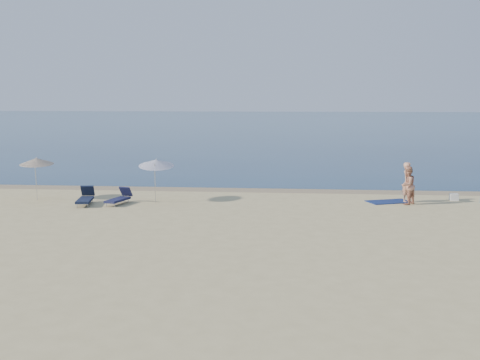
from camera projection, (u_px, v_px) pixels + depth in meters
The scene contains 11 objects.
ground at pixel (352, 343), 11.94m from camera, with size 160.00×160.00×0.00m, color tan.
sea at pixel (304, 123), 110.52m from camera, with size 240.00×160.00×0.01m, color #0C2848.
wet_sand_strip at pixel (319, 191), 31.06m from camera, with size 240.00×1.60×0.00m, color #847254.
person_left at pixel (408, 182), 27.70m from camera, with size 0.68×0.44×1.85m, color tan.
person_right at pixel (407, 185), 27.12m from camera, with size 0.85×0.66×1.74m, color #B3775E.
beach_towel at pixel (389, 202), 27.85m from camera, with size 1.96×1.09×0.03m, color #0E1B49.
white_bag at pixel (454, 197), 28.22m from camera, with size 0.38×0.32×0.32m, color silver.
umbrella_near at pixel (156, 163), 27.71m from camera, with size 1.95×1.97×2.14m.
umbrella_far at pixel (37, 161), 28.26m from camera, with size 1.84×1.85×2.10m.
lounger_left at pixel (85, 198), 27.16m from camera, with size 0.90×1.88×0.79m.
lounger_right at pixel (119, 198), 27.29m from camera, with size 0.93×1.73×0.73m.
Camera 1 is at (-1.14, -11.53, 4.87)m, focal length 45.00 mm.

